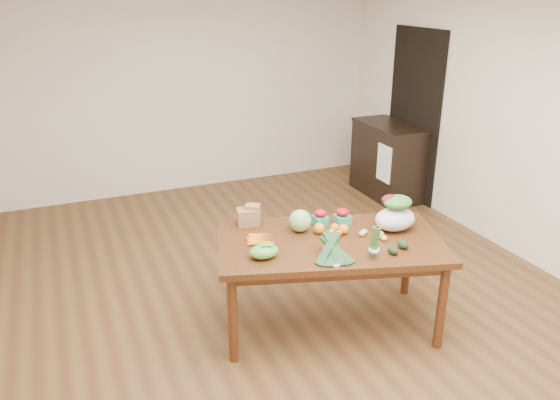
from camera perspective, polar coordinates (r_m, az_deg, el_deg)
name	(u,v)px	position (r m, az deg, el deg)	size (l,w,h in m)	color
floor	(280,292)	(4.95, -0.03, -9.59)	(6.00, 6.00, 0.00)	brown
room_walls	(280,147)	(4.41, -0.04, 5.60)	(5.02, 6.02, 2.70)	silver
dining_table	(329,283)	(4.37, 5.15, -8.59)	(1.70, 0.94, 0.75)	#44280F
doorway_dark	(414,116)	(7.04, 13.79, 8.56)	(0.02, 1.00, 2.10)	black
cabinet	(387,160)	(7.14, 11.15, 4.11)	(0.52, 1.02, 0.94)	black
dish_towel	(384,164)	(6.72, 10.82, 3.77)	(0.02, 0.28, 0.45)	white
paper_bag	(248,215)	(4.41, -3.37, -1.61)	(0.23, 0.19, 0.16)	#996844
cabbage	(300,221)	(4.28, 2.11, -2.18)	(0.18, 0.18, 0.18)	#9FD179
strawberry_basket_a	(320,218)	(4.44, 4.22, -1.94)	(0.11, 0.11, 0.10)	red
strawberry_basket_b	(342,218)	(4.46, 6.53, -1.84)	(0.12, 0.12, 0.11)	#B00B15
orange_a	(319,228)	(4.27, 4.12, -2.98)	(0.09, 0.09, 0.09)	orange
orange_b	(335,228)	(4.31, 5.73, -2.90)	(0.07, 0.07, 0.07)	#FF5C0F
orange_c	(343,229)	(4.28, 6.65, -3.04)	(0.08, 0.08, 0.08)	orange
mandarin_cluster	(332,233)	(4.20, 5.43, -3.49)	(0.18, 0.18, 0.08)	orange
carrots	(261,239)	(4.16, -2.01, -4.08)	(0.22, 0.22, 0.03)	orange
snap_pea_bag	(264,251)	(3.90, -1.68, -5.39)	(0.21, 0.16, 0.10)	green
kale_bunch	(334,250)	(3.86, 5.64, -5.27)	(0.32, 0.40, 0.16)	black
asparagus_bundle	(375,242)	(3.91, 9.85, -4.34)	(0.08, 0.08, 0.25)	#567D39
potato_a	(362,234)	(4.27, 8.58, -3.49)	(0.05, 0.05, 0.05)	tan
potato_b	(378,236)	(4.24, 10.19, -3.76)	(0.05, 0.05, 0.05)	tan
potato_c	(380,234)	(4.27, 10.45, -3.55)	(0.06, 0.05, 0.05)	tan
potato_d	(364,232)	(4.31, 8.81, -3.28)	(0.05, 0.05, 0.04)	#CDBF76
potato_e	(384,238)	(4.22, 10.82, -3.94)	(0.05, 0.05, 0.04)	#DBB07E
avocado_a	(393,250)	(4.03, 11.71, -5.19)	(0.06, 0.09, 0.06)	black
avocado_b	(403,244)	(4.13, 12.73, -4.55)	(0.07, 0.10, 0.07)	black
salad_bag	(395,215)	(4.38, 11.96, -1.51)	(0.34, 0.25, 0.26)	silver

